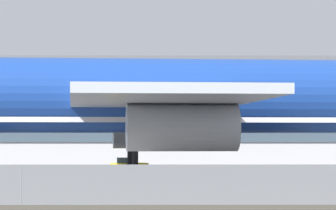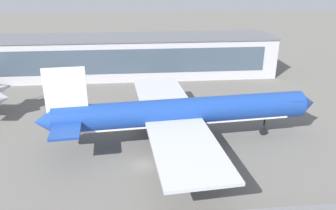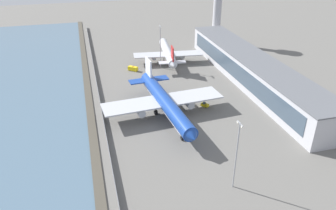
# 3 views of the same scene
# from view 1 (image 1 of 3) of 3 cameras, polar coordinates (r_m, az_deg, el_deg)

# --- Properties ---
(ground_plane) EXTENTS (500.00, 500.00, 0.00)m
(ground_plane) POSITION_cam_1_polar(r_m,az_deg,el_deg) (63.58, -6.56, -5.10)
(ground_plane) COLOR #66635E
(perimeter_fence) EXTENTS (280.00, 0.10, 2.23)m
(perimeter_fence) POSITION_cam_1_polar(r_m,az_deg,el_deg) (47.65, -8.51, -4.78)
(perimeter_fence) COLOR slate
(perimeter_fence) RESTS_ON ground
(cargo_jet_blue) EXTENTS (56.21, 48.29, 16.70)m
(cargo_jet_blue) POSITION_cam_1_polar(r_m,az_deg,el_deg) (71.09, 0.08, 0.36)
(cargo_jet_blue) COLOR #193D93
(cargo_jet_blue) RESTS_ON ground
(baggage_tug) EXTENTS (3.44, 3.34, 1.80)m
(baggage_tug) POSITION_cam_1_polar(r_m,az_deg,el_deg) (89.20, -2.27, -3.70)
(baggage_tug) COLOR yellow
(baggage_tug) RESTS_ON ground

